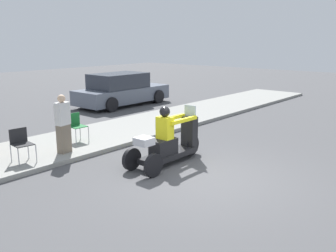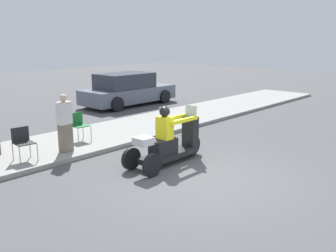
% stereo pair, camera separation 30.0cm
% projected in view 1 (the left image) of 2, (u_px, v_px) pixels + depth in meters
% --- Properties ---
extents(ground_plane, '(60.00, 60.00, 0.00)m').
position_uv_depth(ground_plane, '(205.00, 178.00, 8.47)').
color(ground_plane, '#4C4C4F').
extents(sidewalk_strip, '(28.00, 2.80, 0.12)m').
position_uv_depth(sidewalk_strip, '(80.00, 141.00, 11.36)').
color(sidewalk_strip, gray).
rests_on(sidewalk_strip, ground).
extents(motorcycle_trike, '(2.45, 0.81, 1.49)m').
position_uv_depth(motorcycle_trike, '(169.00, 143.00, 9.36)').
color(motorcycle_trike, black).
rests_on(motorcycle_trike, ground).
extents(spectator_with_child, '(0.40, 0.28, 1.56)m').
position_uv_depth(spectator_with_child, '(63.00, 125.00, 9.83)').
color(spectator_with_child, '#726656').
rests_on(spectator_with_child, sidewalk_strip).
extents(folding_chair_set_back, '(0.50, 0.50, 0.82)m').
position_uv_depth(folding_chair_set_back, '(21.00, 142.00, 9.16)').
color(folding_chair_set_back, '#A5A8AD').
rests_on(folding_chair_set_back, sidewalk_strip).
extents(folding_chair_curbside, '(0.48, 0.48, 0.82)m').
position_uv_depth(folding_chair_curbside, '(76.00, 124.00, 11.03)').
color(folding_chair_curbside, '#A5A8AD').
rests_on(folding_chair_curbside, sidewalk_strip).
extents(parked_car_lot_far, '(4.65, 2.05, 1.52)m').
position_uv_depth(parked_car_lot_far, '(121.00, 90.00, 17.63)').
color(parked_car_lot_far, slate).
rests_on(parked_car_lot_far, ground).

